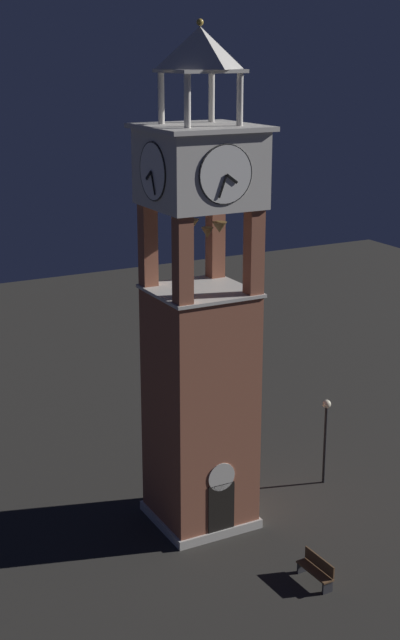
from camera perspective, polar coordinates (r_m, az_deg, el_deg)
The scene contains 6 objects.
ground at distance 35.64m, azimuth 0.00°, elevation -12.65°, with size 80.00×80.00×0.00m, color #2A2925.
clock_tower at distance 32.56m, azimuth 0.00°, elevation -0.92°, with size 3.97×3.97×18.65m.
park_bench at distance 31.90m, azimuth 7.51°, elevation -15.66°, with size 0.50×1.61×0.95m.
lamp_post at distance 37.54m, azimuth 8.11°, elevation -6.75°, with size 0.36×0.36×3.78m.
trash_bin at distance 39.37m, azimuth 0.19°, elevation -8.97°, with size 0.52×0.52×0.80m, color #4C4C51.
shrub_near_entry at distance 39.09m, azimuth -1.33°, elevation -9.32°, with size 0.86×0.86×0.63m, color #234C28.
Camera 1 is at (-14.54, -27.39, 17.57)m, focal length 49.63 mm.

